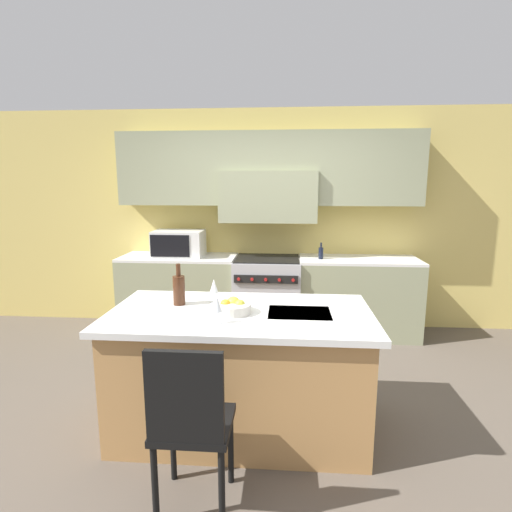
{
  "coord_description": "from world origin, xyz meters",
  "views": [
    {
      "loc": [
        0.22,
        -2.93,
        1.81
      ],
      "look_at": [
        -0.05,
        0.62,
        1.16
      ],
      "focal_mm": 28.0,
      "sensor_mm": 36.0,
      "label": 1
    }
  ],
  "objects_px": {
    "wine_bottle": "(179,289)",
    "wine_glass_far": "(214,287)",
    "fruit_bowl": "(233,307)",
    "microwave": "(179,243)",
    "oil_bottle_on_counter": "(321,253)",
    "range_stove": "(267,296)",
    "island_chair": "(190,420)",
    "wine_glass_near": "(217,305)"
  },
  "relations": [
    {
      "from": "fruit_bowl",
      "to": "wine_bottle",
      "type": "bearing_deg",
      "value": 159.95
    },
    {
      "from": "wine_glass_near",
      "to": "oil_bottle_on_counter",
      "type": "relative_size",
      "value": 0.97
    },
    {
      "from": "wine_glass_far",
      "to": "wine_bottle",
      "type": "bearing_deg",
      "value": -168.19
    },
    {
      "from": "wine_bottle",
      "to": "fruit_bowl",
      "type": "xyz_separation_m",
      "value": [
        0.43,
        -0.16,
        -0.08
      ]
    },
    {
      "from": "microwave",
      "to": "wine_glass_far",
      "type": "height_order",
      "value": "microwave"
    },
    {
      "from": "microwave",
      "to": "fruit_bowl",
      "type": "height_order",
      "value": "microwave"
    },
    {
      "from": "wine_bottle",
      "to": "range_stove",
      "type": "bearing_deg",
      "value": 72.42
    },
    {
      "from": "island_chair",
      "to": "oil_bottle_on_counter",
      "type": "height_order",
      "value": "oil_bottle_on_counter"
    },
    {
      "from": "wine_glass_near",
      "to": "range_stove",
      "type": "bearing_deg",
      "value": 84.29
    },
    {
      "from": "island_chair",
      "to": "wine_glass_near",
      "type": "bearing_deg",
      "value": 84.24
    },
    {
      "from": "wine_glass_far",
      "to": "oil_bottle_on_counter",
      "type": "bearing_deg",
      "value": 61.39
    },
    {
      "from": "wine_bottle",
      "to": "wine_glass_far",
      "type": "relative_size",
      "value": 1.67
    },
    {
      "from": "wine_glass_far",
      "to": "fruit_bowl",
      "type": "relative_size",
      "value": 0.7
    },
    {
      "from": "microwave",
      "to": "wine_bottle",
      "type": "height_order",
      "value": "microwave"
    },
    {
      "from": "range_stove",
      "to": "island_chair",
      "type": "distance_m",
      "value": 2.78
    },
    {
      "from": "wine_glass_far",
      "to": "fruit_bowl",
      "type": "height_order",
      "value": "wine_glass_far"
    },
    {
      "from": "range_stove",
      "to": "wine_bottle",
      "type": "height_order",
      "value": "wine_bottle"
    },
    {
      "from": "microwave",
      "to": "oil_bottle_on_counter",
      "type": "distance_m",
      "value": 1.71
    },
    {
      "from": "range_stove",
      "to": "wine_bottle",
      "type": "relative_size",
      "value": 2.97
    },
    {
      "from": "range_stove",
      "to": "island_chair",
      "type": "xyz_separation_m",
      "value": [
        -0.28,
        -2.76,
        0.1
      ]
    },
    {
      "from": "microwave",
      "to": "oil_bottle_on_counter",
      "type": "xyz_separation_m",
      "value": [
        1.7,
        -0.05,
        -0.08
      ]
    },
    {
      "from": "range_stove",
      "to": "microwave",
      "type": "relative_size",
      "value": 1.57
    },
    {
      "from": "fruit_bowl",
      "to": "oil_bottle_on_counter",
      "type": "xyz_separation_m",
      "value": [
        0.78,
        1.95,
        0.06
      ]
    },
    {
      "from": "range_stove",
      "to": "fruit_bowl",
      "type": "xyz_separation_m",
      "value": [
        -0.15,
        -1.98,
        0.48
      ]
    },
    {
      "from": "microwave",
      "to": "wine_bottle",
      "type": "bearing_deg",
      "value": -74.89
    },
    {
      "from": "island_chair",
      "to": "microwave",
      "type": "bearing_deg",
      "value": 105.99
    },
    {
      "from": "wine_bottle",
      "to": "fruit_bowl",
      "type": "height_order",
      "value": "wine_bottle"
    },
    {
      "from": "microwave",
      "to": "oil_bottle_on_counter",
      "type": "height_order",
      "value": "microwave"
    },
    {
      "from": "microwave",
      "to": "wine_glass_far",
      "type": "relative_size",
      "value": 3.16
    },
    {
      "from": "fruit_bowl",
      "to": "oil_bottle_on_counter",
      "type": "bearing_deg",
      "value": 68.23
    },
    {
      "from": "wine_glass_far",
      "to": "oil_bottle_on_counter",
      "type": "relative_size",
      "value": 0.97
    },
    {
      "from": "range_stove",
      "to": "wine_bottle",
      "type": "xyz_separation_m",
      "value": [
        -0.58,
        -1.82,
        0.56
      ]
    },
    {
      "from": "wine_glass_near",
      "to": "island_chair",
      "type": "bearing_deg",
      "value": -95.76
    },
    {
      "from": "microwave",
      "to": "wine_glass_far",
      "type": "xyz_separation_m",
      "value": [
        0.75,
        -1.79,
        -0.05
      ]
    },
    {
      "from": "wine_bottle",
      "to": "wine_glass_far",
      "type": "xyz_separation_m",
      "value": [
        0.26,
        0.05,
        0.01
      ]
    },
    {
      "from": "range_stove",
      "to": "wine_glass_far",
      "type": "relative_size",
      "value": 4.96
    },
    {
      "from": "range_stove",
      "to": "island_chair",
      "type": "bearing_deg",
      "value": -95.72
    },
    {
      "from": "oil_bottle_on_counter",
      "to": "range_stove",
      "type": "bearing_deg",
      "value": 177.56
    },
    {
      "from": "microwave",
      "to": "fruit_bowl",
      "type": "bearing_deg",
      "value": -65.17
    },
    {
      "from": "fruit_bowl",
      "to": "microwave",
      "type": "bearing_deg",
      "value": 114.83
    },
    {
      "from": "wine_bottle",
      "to": "oil_bottle_on_counter",
      "type": "relative_size",
      "value": 1.63
    },
    {
      "from": "range_stove",
      "to": "wine_bottle",
      "type": "bearing_deg",
      "value": -107.58
    }
  ]
}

